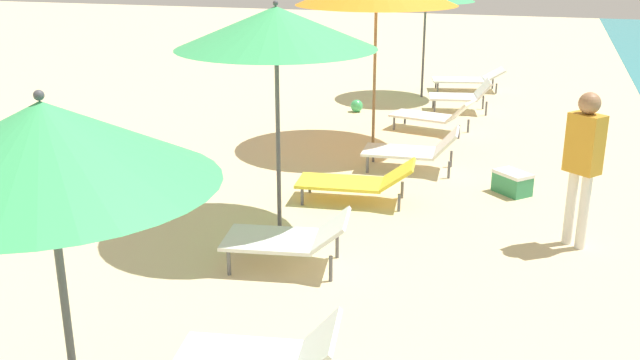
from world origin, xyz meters
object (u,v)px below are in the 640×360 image
at_px(lounger_fifth_inland, 289,237).
at_px(lounger_sixth_inland, 413,149).
at_px(lounger_farthest_inland, 462,95).
at_px(lounger_fourth_shoreside, 260,359).
at_px(lounger_farthest_shoreside, 469,78).
at_px(umbrella_fifth, 276,28).
at_px(lounger_sixth_shoreside, 434,115).
at_px(lounger_fifth_shoreside, 357,181).
at_px(umbrella_fourth, 45,144).
at_px(beach_ball, 357,106).
at_px(person_walking_mid, 584,154).
at_px(cooler_box, 512,183).

relative_size(lounger_fifth_inland, lounger_sixth_inland, 0.97).
bearing_deg(lounger_farthest_inland, lounger_fourth_shoreside, 77.11).
bearing_deg(lounger_farthest_inland, lounger_fifth_inland, 72.48).
relative_size(lounger_fifth_inland, lounger_farthest_shoreside, 0.82).
xyz_separation_m(umbrella_fifth, lounger_sixth_shoreside, (1.03, 5.09, -2.04)).
xyz_separation_m(lounger_fifth_shoreside, lounger_fifth_inland, (-0.18, -2.12, 0.04)).
bearing_deg(lounger_fifth_inland, lounger_farthest_shoreside, -103.84).
bearing_deg(lounger_fifth_inland, umbrella_fourth, 76.76).
distance_m(umbrella_fourth, beach_ball, 10.70).
xyz_separation_m(umbrella_fourth, lounger_fifth_inland, (0.21, 3.29, -1.86)).
xyz_separation_m(lounger_fourth_shoreside, lounger_farthest_shoreside, (0.17, 12.18, -0.04)).
bearing_deg(lounger_farthest_inland, lounger_sixth_inland, 75.62).
bearing_deg(person_walking_mid, lounger_fifth_shoreside, -66.34).
xyz_separation_m(lounger_sixth_inland, cooler_box, (1.47, -0.64, -0.17)).
xyz_separation_m(umbrella_fourth, lounger_farthest_shoreside, (0.96, 13.27, -1.91)).
xyz_separation_m(lounger_farthest_inland, person_walking_mid, (2.01, -6.33, 0.73)).
distance_m(lounger_sixth_inland, lounger_farthest_shoreside, 6.27).
bearing_deg(lounger_sixth_shoreside, lounger_fifth_inland, 97.49).
height_order(lounger_sixth_shoreside, lounger_sixth_inland, lounger_sixth_inland).
xyz_separation_m(lounger_farthest_inland, beach_ball, (-1.98, -0.63, -0.22)).
height_order(lounger_fourth_shoreside, lounger_farthest_shoreside, lounger_fourth_shoreside).
xyz_separation_m(umbrella_fourth, lounger_farthest_inland, (1.05, 11.09, -1.85)).
bearing_deg(cooler_box, lounger_sixth_shoreside, 117.03).
bearing_deg(lounger_fourth_shoreside, lounger_fifth_shoreside, -94.39).
xyz_separation_m(lounger_fifth_inland, lounger_farthest_inland, (0.84, 7.80, 0.01)).
height_order(umbrella_fifth, lounger_sixth_shoreside, umbrella_fifth).
bearing_deg(lounger_sixth_inland, lounger_fifth_inland, 75.99).
height_order(umbrella_fifth, beach_ball, umbrella_fifth).
relative_size(umbrella_fourth, person_walking_mid, 1.43).
height_order(umbrella_fourth, beach_ball, umbrella_fourth).
bearing_deg(beach_ball, lounger_sixth_inland, -63.00).
relative_size(lounger_fourth_shoreside, lounger_sixth_inland, 0.92).
bearing_deg(umbrella_fourth, lounger_farthest_shoreside, 85.88).
xyz_separation_m(lounger_fifth_shoreside, lounger_farthest_shoreside, (0.56, 7.85, -0.01)).
height_order(lounger_farthest_shoreside, beach_ball, lounger_farthest_shoreside).
xyz_separation_m(lounger_fifth_shoreside, cooler_box, (1.91, 0.94, -0.14)).
bearing_deg(lounger_fourth_shoreside, lounger_sixth_shoreside, -99.46).
xyz_separation_m(lounger_sixth_shoreside, cooler_box, (1.53, -3.01, -0.15)).
bearing_deg(lounger_farthest_shoreside, umbrella_fourth, 72.62).
xyz_separation_m(lounger_fourth_shoreside, lounger_fifth_shoreside, (-0.39, 4.33, -0.04)).
distance_m(lounger_farthest_shoreside, lounger_farthest_inland, 2.18).
relative_size(lounger_sixth_inland, lounger_farthest_inland, 1.11).
distance_m(lounger_fifth_inland, beach_ball, 7.26).
height_order(lounger_fifth_shoreside, beach_ball, lounger_fifth_shoreside).
height_order(umbrella_fourth, lounger_fifth_shoreside, umbrella_fourth).
bearing_deg(lounger_farthest_inland, lounger_sixth_shoreside, 69.44).
distance_m(umbrella_fourth, cooler_box, 7.07).
xyz_separation_m(lounger_fifth_shoreside, beach_ball, (-1.32, 5.04, -0.17)).
bearing_deg(umbrella_fourth, cooler_box, 70.05).
height_order(lounger_fourth_shoreside, umbrella_fifth, umbrella_fifth).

